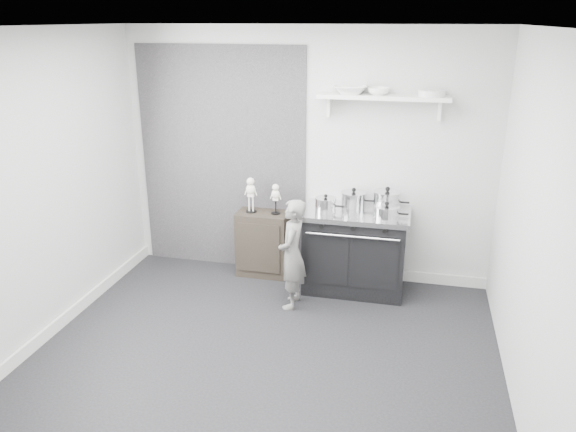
# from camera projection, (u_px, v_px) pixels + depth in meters

# --- Properties ---
(ground) EXTENTS (4.00, 4.00, 0.00)m
(ground) POSITION_uv_depth(u_px,v_px,m) (263.00, 356.00, 4.84)
(ground) COLOR black
(ground) RESTS_ON ground
(room_shell) EXTENTS (4.02, 3.62, 2.71)m
(room_shell) POSITION_uv_depth(u_px,v_px,m) (254.00, 167.00, 4.45)
(room_shell) COLOR silver
(room_shell) RESTS_ON ground
(wall_shelf) EXTENTS (1.30, 0.26, 0.24)m
(wall_shelf) POSITION_uv_depth(u_px,v_px,m) (383.00, 98.00, 5.54)
(wall_shelf) COLOR white
(wall_shelf) RESTS_ON room_shell
(stove) EXTENTS (1.10, 0.68, 0.88)m
(stove) POSITION_uv_depth(u_px,v_px,m) (355.00, 250.00, 5.92)
(stove) COLOR black
(stove) RESTS_ON ground
(side_cabinet) EXTENTS (0.56, 0.33, 0.73)m
(side_cabinet) POSITION_uv_depth(u_px,v_px,m) (263.00, 243.00, 6.29)
(side_cabinet) COLOR black
(side_cabinet) RESTS_ON ground
(child) EXTENTS (0.28, 0.42, 1.12)m
(child) POSITION_uv_depth(u_px,v_px,m) (292.00, 254.00, 5.52)
(child) COLOR slate
(child) RESTS_ON ground
(pot_front_left) EXTENTS (0.30, 0.22, 0.19)m
(pot_front_left) POSITION_uv_depth(u_px,v_px,m) (326.00, 205.00, 5.74)
(pot_front_left) COLOR silver
(pot_front_left) RESTS_ON stove
(pot_back_left) EXTENTS (0.35, 0.27, 0.20)m
(pot_back_left) POSITION_uv_depth(u_px,v_px,m) (354.00, 199.00, 5.90)
(pot_back_left) COLOR silver
(pot_back_left) RESTS_ON stove
(pot_back_right) EXTENTS (0.37, 0.29, 0.25)m
(pot_back_right) POSITION_uv_depth(u_px,v_px,m) (387.00, 200.00, 5.78)
(pot_back_right) COLOR silver
(pot_back_right) RESTS_ON stove
(pot_front_right) EXTENTS (0.35, 0.26, 0.17)m
(pot_front_right) POSITION_uv_depth(u_px,v_px,m) (387.00, 212.00, 5.55)
(pot_front_right) COLOR silver
(pot_front_right) RESTS_ON stove
(skeleton_full) EXTENTS (0.13, 0.08, 0.45)m
(skeleton_full) POSITION_uv_depth(u_px,v_px,m) (251.00, 192.00, 6.12)
(skeleton_full) COLOR silver
(skeleton_full) RESTS_ON side_cabinet
(skeleton_torso) EXTENTS (0.11, 0.07, 0.39)m
(skeleton_torso) POSITION_uv_depth(u_px,v_px,m) (276.00, 197.00, 6.07)
(skeleton_torso) COLOR silver
(skeleton_torso) RESTS_ON side_cabinet
(bowl_large) EXTENTS (0.33, 0.33, 0.08)m
(bowl_large) POSITION_uv_depth(u_px,v_px,m) (350.00, 90.00, 5.58)
(bowl_large) COLOR white
(bowl_large) RESTS_ON wall_shelf
(bowl_small) EXTENTS (0.22, 0.22, 0.07)m
(bowl_small) POSITION_uv_depth(u_px,v_px,m) (378.00, 91.00, 5.52)
(bowl_small) COLOR white
(bowl_small) RESTS_ON wall_shelf
(plate_stack) EXTENTS (0.26, 0.26, 0.06)m
(plate_stack) POSITION_uv_depth(u_px,v_px,m) (432.00, 93.00, 5.42)
(plate_stack) COLOR silver
(plate_stack) RESTS_ON wall_shelf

